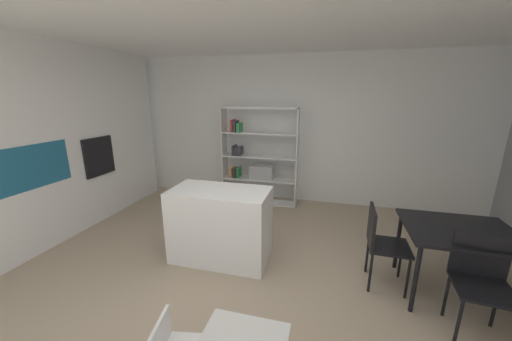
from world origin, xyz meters
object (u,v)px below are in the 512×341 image
(dining_table, at_px, (460,237))
(dining_chair_island_side, at_px, (380,239))
(kitchen_island, at_px, (221,225))
(open_bookshelf, at_px, (256,160))
(dining_chair_near, at_px, (481,276))
(built_in_oven, at_px, (99,156))

(dining_table, xyz_separation_m, dining_chair_island_side, (-0.72, 0.00, -0.13))
(kitchen_island, distance_m, dining_table, 2.58)
(open_bookshelf, xyz_separation_m, dining_chair_island_side, (1.92, -2.06, -0.30))
(kitchen_island, bearing_deg, dining_table, -0.87)
(dining_table, height_order, dining_chair_island_side, dining_chair_island_side)
(open_bookshelf, distance_m, dining_chair_near, 3.67)
(kitchen_island, xyz_separation_m, dining_table, (2.57, -0.04, 0.21))
(open_bookshelf, bearing_deg, dining_table, -37.95)
(kitchen_island, xyz_separation_m, dining_chair_near, (2.58, -0.50, 0.08))
(dining_table, relative_size, dining_chair_island_side, 1.16)
(kitchen_island, height_order, dining_table, kitchen_island)
(kitchen_island, relative_size, dining_chair_near, 1.38)
(built_in_oven, bearing_deg, dining_table, -7.75)
(kitchen_island, xyz_separation_m, open_bookshelf, (-0.07, 2.02, 0.38))
(kitchen_island, relative_size, dining_table, 1.18)
(dining_chair_near, bearing_deg, open_bookshelf, 141.76)
(dining_chair_near, height_order, dining_chair_island_side, dining_chair_island_side)
(kitchen_island, distance_m, open_bookshelf, 2.06)
(built_in_oven, distance_m, kitchen_island, 2.49)
(open_bookshelf, relative_size, dining_chair_near, 2.08)
(built_in_oven, bearing_deg, dining_chair_island_side, -9.04)
(dining_table, distance_m, dining_chair_near, 0.48)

